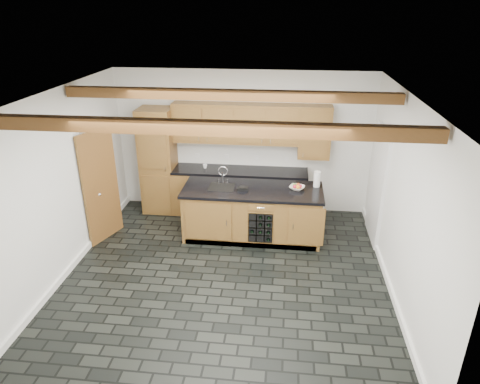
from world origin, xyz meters
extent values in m
plane|color=black|center=(0.00, 0.00, 0.00)|extent=(5.00, 5.00, 0.00)
plane|color=white|center=(0.00, 2.50, 1.40)|extent=(5.00, 0.00, 5.00)
plane|color=white|center=(-2.50, 0.00, 1.40)|extent=(0.00, 5.00, 5.00)
plane|color=white|center=(2.50, 0.00, 1.40)|extent=(0.00, 5.00, 5.00)
plane|color=white|center=(0.00, 0.00, 2.80)|extent=(5.00, 5.00, 0.00)
cube|color=#523115|center=(0.00, -1.20, 2.70)|extent=(4.90, 0.15, 0.15)
cube|color=#523115|center=(0.00, 0.60, 2.70)|extent=(4.90, 0.15, 0.15)
cube|color=white|center=(-2.48, 0.00, 0.05)|extent=(0.04, 5.00, 0.10)
cube|color=white|center=(2.48, 0.00, 0.05)|extent=(0.04, 5.00, 0.10)
cube|color=white|center=(-2.47, 1.30, 1.02)|extent=(0.06, 0.94, 2.04)
cube|color=olive|center=(-2.32, 0.95, 1.00)|extent=(0.31, 0.77, 2.00)
cube|color=white|center=(2.47, 1.50, 1.02)|extent=(0.06, 0.98, 2.04)
cube|color=black|center=(2.50, 1.50, 1.00)|extent=(0.02, 0.86, 1.96)
cube|color=olive|center=(-1.65, 2.20, 1.05)|extent=(0.65, 0.60, 2.10)
cube|color=olive|center=(-0.02, 2.20, 0.44)|extent=(2.60, 0.60, 0.88)
cube|color=black|center=(-0.02, 2.20, 0.91)|extent=(2.64, 0.62, 0.05)
cube|color=white|center=(-0.02, 2.49, 1.19)|extent=(2.60, 0.02, 0.52)
cube|color=olive|center=(-0.12, 2.33, 1.83)|extent=(2.40, 0.35, 0.75)
cube|color=olive|center=(1.38, 2.33, 1.70)|extent=(0.60, 0.35, 1.00)
cube|color=olive|center=(0.30, 1.30, 0.44)|extent=(2.40, 0.90, 0.88)
cube|color=black|center=(0.30, 1.30, 0.91)|extent=(2.46, 0.96, 0.05)
cube|color=olive|center=(-0.42, 0.84, 0.48)|extent=(0.80, 0.02, 0.70)
cube|color=olive|center=(1.25, 0.84, 0.48)|extent=(0.60, 0.02, 0.70)
cube|color=black|center=(0.48, 0.99, 0.40)|extent=(0.42, 0.30, 0.56)
cylinder|color=black|center=(0.48, 0.95, 0.61)|extent=(0.07, 0.26, 0.07)
cylinder|color=black|center=(0.62, 0.95, 0.33)|extent=(0.07, 0.26, 0.07)
cylinder|color=black|center=(0.48, 0.95, 0.47)|extent=(0.07, 0.26, 0.07)
cylinder|color=black|center=(0.34, 0.95, 0.33)|extent=(0.07, 0.26, 0.07)
cylinder|color=black|center=(0.62, 0.95, 0.19)|extent=(0.07, 0.26, 0.07)
cylinder|color=black|center=(0.62, 0.95, 0.61)|extent=(0.07, 0.26, 0.07)
cylinder|color=black|center=(0.48, 0.95, 0.33)|extent=(0.07, 0.26, 0.07)
cylinder|color=black|center=(0.62, 0.95, 0.47)|extent=(0.07, 0.26, 0.07)
cube|color=black|center=(-0.25, 1.30, 0.93)|extent=(0.45, 0.40, 0.02)
cylinder|color=silver|center=(-0.25, 1.48, 1.03)|extent=(0.02, 0.02, 0.20)
torus|color=silver|center=(-0.25, 1.48, 1.17)|extent=(0.18, 0.02, 0.18)
cylinder|color=silver|center=(-0.33, 1.48, 0.97)|extent=(0.02, 0.02, 0.08)
cylinder|color=silver|center=(-0.17, 1.48, 0.97)|extent=(0.02, 0.02, 0.08)
cube|color=black|center=(0.13, 1.22, 0.95)|extent=(0.21, 0.14, 0.04)
cylinder|color=black|center=(0.13, 1.22, 0.98)|extent=(0.13, 0.13, 0.02)
imported|color=white|center=(1.07, 1.36, 0.96)|extent=(0.33, 0.33, 0.06)
sphere|color=red|center=(1.12, 1.36, 1.00)|extent=(0.07, 0.07, 0.07)
sphere|color=#E65114|center=(1.09, 1.40, 1.00)|extent=(0.07, 0.07, 0.07)
sphere|color=#4B8825|center=(1.03, 1.39, 1.00)|extent=(0.07, 0.07, 0.07)
sphere|color=#B81B35|center=(1.03, 1.33, 1.00)|extent=(0.07, 0.07, 0.07)
sphere|color=orange|center=(1.09, 1.31, 1.00)|extent=(0.07, 0.07, 0.07)
cylinder|color=white|center=(1.42, 1.53, 1.07)|extent=(0.11, 0.11, 0.28)
imported|color=white|center=(-0.72, 2.22, 0.97)|extent=(0.09, 0.09, 0.08)
camera|label=1|loc=(0.85, -5.57, 3.91)|focal=32.00mm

